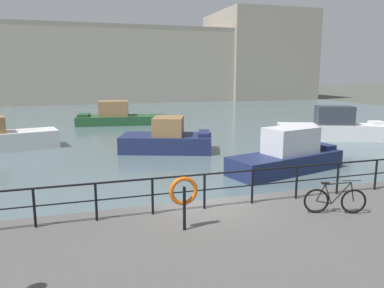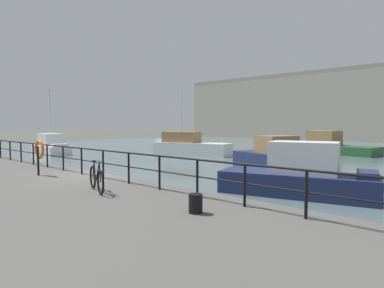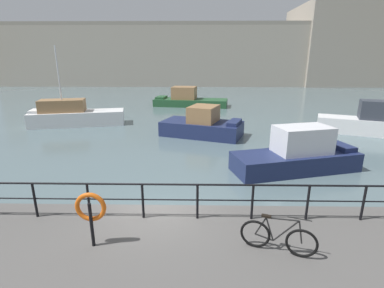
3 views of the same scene
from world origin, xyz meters
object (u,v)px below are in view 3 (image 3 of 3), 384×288
at_px(harbor_building, 226,55).
at_px(moored_white_yacht, 377,123).
at_px(moored_harbor_tender, 298,155).
at_px(moored_green_narrowboat, 188,100).
at_px(moored_cabin_cruiser, 203,125).
at_px(life_ring_stand, 91,209).
at_px(parked_bicycle, 278,237).
at_px(moored_red_daysailer, 74,115).

bearing_deg(harbor_building, moored_white_yacht, -81.45).
xyz_separation_m(moored_white_yacht, moored_harbor_tender, (-8.05, -7.09, -0.08)).
height_order(moored_harbor_tender, moored_green_narrowboat, moored_green_narrowboat).
bearing_deg(moored_green_narrowboat, harbor_building, -94.56).
relative_size(harbor_building, moored_white_yacht, 10.00).
xyz_separation_m(moored_green_narrowboat, moored_cabin_cruiser, (1.45, -13.63, 0.01)).
relative_size(moored_white_yacht, moored_harbor_tender, 1.21).
bearing_deg(life_ring_stand, moored_harbor_tender, 44.30).
distance_m(harbor_building, life_ring_stand, 60.35).
relative_size(harbor_building, life_ring_stand, 55.96).
distance_m(moored_cabin_cruiser, parked_bicycle, 14.17).
relative_size(moored_harbor_tender, life_ring_stand, 4.63).
bearing_deg(moored_cabin_cruiser, harbor_building, 102.58).
height_order(moored_green_narrowboat, parked_bicycle, moored_green_narrowboat).
height_order(moored_red_daysailer, parked_bicycle, moored_red_daysailer).
xyz_separation_m(moored_white_yacht, parked_bicycle, (-11.09, -14.58, 0.40)).
bearing_deg(moored_cabin_cruiser, moored_harbor_tender, -35.52).
distance_m(moored_cabin_cruiser, life_ring_stand, 14.22).
distance_m(harbor_building, moored_green_narrowboat, 33.32).
relative_size(moored_red_daysailer, moored_cabin_cruiser, 1.25).
distance_m(moored_green_narrowboat, moored_cabin_cruiser, 13.71).
bearing_deg(moored_harbor_tender, life_ring_stand, -150.62).
distance_m(moored_harbor_tender, moored_green_narrowboat, 21.10).
bearing_deg(moored_harbor_tender, parked_bicycle, -127.02).
height_order(moored_cabin_cruiser, life_ring_stand, life_ring_stand).
xyz_separation_m(moored_red_daysailer, parked_bicycle, (12.15, -17.30, 0.44)).
bearing_deg(parked_bicycle, moored_white_yacht, 72.23).
distance_m(moored_white_yacht, parked_bicycle, 18.32).
height_order(moored_white_yacht, parked_bicycle, moored_white_yacht).
xyz_separation_m(harbor_building, moored_harbor_tender, (-1.26, -52.26, -5.53)).
relative_size(moored_red_daysailer, life_ring_stand, 5.52).
xyz_separation_m(moored_green_narrowboat, parked_bicycle, (2.96, -27.71, 0.53)).
distance_m(moored_harbor_tender, moored_red_daysailer, 18.09).
relative_size(moored_white_yacht, moored_cabin_cruiser, 1.26).
bearing_deg(harbor_building, life_ring_stand, -98.34).
height_order(harbor_building, moored_harbor_tender, harbor_building).
xyz_separation_m(harbor_building, moored_white_yacht, (6.79, -45.17, -5.45)).
height_order(harbor_building, moored_white_yacht, harbor_building).
xyz_separation_m(moored_red_daysailer, moored_cabin_cruiser, (10.64, -3.22, -0.08)).
bearing_deg(moored_white_yacht, parked_bicycle, -105.14).
distance_m(harbor_building, moored_white_yacht, 46.00).
xyz_separation_m(harbor_building, moored_red_daysailer, (-16.45, -42.45, -5.49)).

